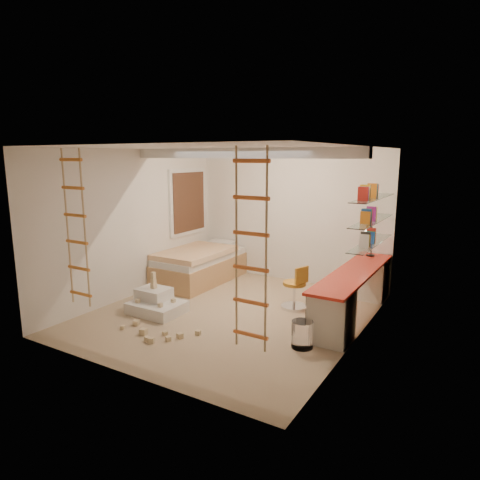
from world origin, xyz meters
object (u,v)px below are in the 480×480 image
Objects in this scene: desk at (354,292)px; swivel_chair at (295,293)px; bed at (200,265)px; play_platform at (156,304)px.

desk is 0.94m from swivel_chair.
swivel_chair is (2.27, -0.48, -0.06)m from bed.
desk is 1.40× the size of bed.
bed is at bearing 173.51° from desk.
swivel_chair reaches higher than play_platform.
desk reaches higher than bed.
desk is at bearing 6.87° from swivel_chair.
swivel_chair is at bearing 35.07° from play_platform.
swivel_chair is at bearing -11.84° from bed.
desk reaches higher than swivel_chair.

